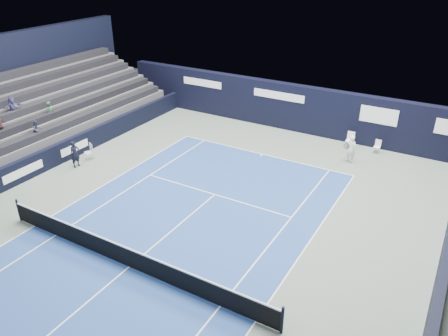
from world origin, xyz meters
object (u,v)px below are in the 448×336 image
object	(u,v)px
folding_chair_back_a	(350,139)
tennis_net	(128,256)
folding_chair_back_b	(377,145)
line_judge_chair	(90,151)
tennis_player	(351,149)

from	to	relation	value
folding_chair_back_a	tennis_net	bearing A→B (deg)	-106.00
folding_chair_back_b	line_judge_chair	distance (m)	17.00
folding_chair_back_a	folding_chair_back_b	size ratio (longest dim) A/B	1.24
folding_chair_back_a	line_judge_chair	world-z (taller)	folding_chair_back_a
tennis_net	tennis_player	size ratio (longest dim) A/B	7.97
line_judge_chair	tennis_player	bearing A→B (deg)	52.20
folding_chair_back_a	tennis_player	bearing A→B (deg)	-74.61
folding_chair_back_b	tennis_net	world-z (taller)	tennis_net
folding_chair_back_a	folding_chair_back_b	world-z (taller)	folding_chair_back_a
folding_chair_back_a	tennis_net	world-z (taller)	tennis_net
folding_chair_back_b	folding_chair_back_a	bearing A→B (deg)	-172.38
folding_chair_back_a	line_judge_chair	size ratio (longest dim) A/B	1.06
line_judge_chair	folding_chair_back_b	bearing A→B (deg)	56.51
tennis_net	tennis_player	world-z (taller)	tennis_player
folding_chair_back_a	folding_chair_back_b	distance (m)	1.64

